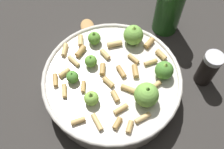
{
  "coord_description": "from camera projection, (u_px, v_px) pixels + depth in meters",
  "views": [
    {
      "loc": [
        -0.26,
        -0.02,
        0.51
      ],
      "look_at": [
        0.0,
        0.0,
        0.07
      ],
      "focal_mm": 40.13,
      "sensor_mm": 36.0,
      "label": 1
    }
  ],
  "objects": [
    {
      "name": "ground_plane",
      "position": [
        112.0,
        91.0,
        0.57
      ],
      "size": [
        2.4,
        2.4,
        0.0
      ],
      "primitive_type": "plane",
      "color": "#2D2B28"
    },
    {
      "name": "cooking_pan",
      "position": [
        113.0,
        82.0,
        0.54
      ],
      "size": [
        0.29,
        0.29,
        0.12
      ],
      "color": "beige",
      "rests_on": "ground"
    },
    {
      "name": "pepper_shaker",
      "position": [
        208.0,
        69.0,
        0.55
      ],
      "size": [
        0.04,
        0.04,
        0.09
      ],
      "color": "black",
      "rests_on": "ground"
    },
    {
      "name": "olive_oil_bottle",
      "position": [
        171.0,
        2.0,
        0.6
      ],
      "size": [
        0.07,
        0.07,
        0.22
      ],
      "color": "#1E4C19",
      "rests_on": "ground"
    },
    {
      "name": "wooden_spoon",
      "position": [
        91.0,
        48.0,
        0.63
      ],
      "size": [
        0.23,
        0.08,
        0.02
      ],
      "color": "#B2844C",
      "rests_on": "ground"
    }
  ]
}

